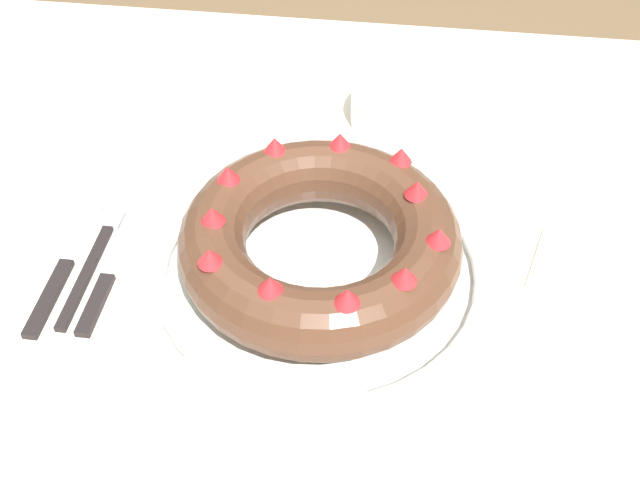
{
  "coord_description": "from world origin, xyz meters",
  "views": [
    {
      "loc": [
        0.06,
        -0.52,
        1.38
      ],
      "look_at": [
        -0.01,
        0.02,
        0.83
      ],
      "focal_mm": 42.0,
      "sensor_mm": 36.0,
      "label": 1
    }
  ],
  "objects": [
    {
      "name": "dining_table",
      "position": [
        0.0,
        0.0,
        0.68
      ],
      "size": [
        1.31,
        1.18,
        0.77
      ],
      "color": "beige",
      "rests_on": "ground_plane"
    },
    {
      "name": "serving_dish",
      "position": [
        -0.01,
        0.02,
        0.78
      ],
      "size": [
        0.35,
        0.35,
        0.03
      ],
      "color": "white",
      "rests_on": "dining_table"
    },
    {
      "name": "serving_knife",
      "position": [
        -0.29,
        0.0,
        0.77
      ],
      "size": [
        0.02,
        0.24,
        0.01
      ],
      "rotation": [
        0.0,
        0.0,
        -0.07
      ],
      "color": "black",
      "rests_on": "dining_table"
    },
    {
      "name": "side_bowl",
      "position": [
        0.07,
        0.33,
        0.79
      ],
      "size": [
        0.15,
        0.15,
        0.04
      ],
      "primitive_type": "cylinder",
      "color": "white",
      "rests_on": "dining_table"
    },
    {
      "name": "cake_knife",
      "position": [
        -0.24,
        -0.01,
        0.77
      ],
      "size": [
        0.02,
        0.18,
        0.01
      ],
      "rotation": [
        0.0,
        0.0,
        -0.04
      ],
      "color": "black",
      "rests_on": "dining_table"
    },
    {
      "name": "bundt_cake",
      "position": [
        -0.01,
        0.02,
        0.83
      ],
      "size": [
        0.3,
        0.3,
        0.09
      ],
      "color": "#4C2D1E",
      "rests_on": "serving_dish"
    },
    {
      "name": "napkin",
      "position": [
        0.3,
        0.07,
        0.77
      ],
      "size": [
        0.16,
        0.13,
        0.0
      ],
      "primitive_type": "cube",
      "rotation": [
        0.0,
        0.0,
        -0.28
      ],
      "color": "beige",
      "rests_on": "dining_table"
    },
    {
      "name": "fork",
      "position": [
        -0.26,
        0.04,
        0.77
      ],
      "size": [
        0.02,
        0.21,
        0.01
      ],
      "rotation": [
        0.0,
        0.0,
        -0.07
      ],
      "color": "black",
      "rests_on": "dining_table"
    }
  ]
}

